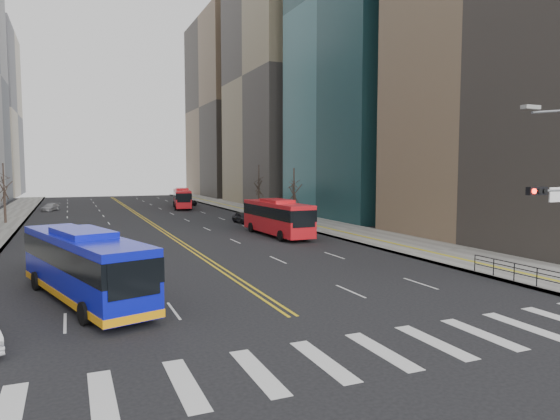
% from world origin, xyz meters
% --- Properties ---
extents(ground, '(220.00, 220.00, 0.00)m').
position_xyz_m(ground, '(0.00, 0.00, 0.00)').
color(ground, black).
extents(sidewalk_right, '(7.00, 130.00, 0.15)m').
position_xyz_m(sidewalk_right, '(17.50, 45.00, 0.07)').
color(sidewalk_right, gray).
rests_on(sidewalk_right, ground).
extents(crosswalk, '(26.70, 4.00, 0.01)m').
position_xyz_m(crosswalk, '(0.00, 0.00, 0.01)').
color(crosswalk, silver).
rests_on(crosswalk, ground).
extents(centerline, '(0.55, 100.00, 0.01)m').
position_xyz_m(centerline, '(0.00, 55.00, 0.01)').
color(centerline, gold).
rests_on(centerline, ground).
extents(office_towers, '(83.00, 134.00, 58.00)m').
position_xyz_m(office_towers, '(0.12, 68.51, 23.92)').
color(office_towers, gray).
rests_on(office_towers, ground).
extents(pedestrian_railing, '(0.06, 6.06, 1.02)m').
position_xyz_m(pedestrian_railing, '(14.30, 6.00, 0.82)').
color(pedestrian_railing, black).
rests_on(pedestrian_railing, sidewalk_right).
extents(street_trees, '(35.20, 47.20, 7.60)m').
position_xyz_m(street_trees, '(-7.18, 34.55, 4.87)').
color(street_trees, black).
rests_on(street_trees, ground).
extents(blue_bus, '(5.96, 12.51, 3.57)m').
position_xyz_m(blue_bus, '(-8.42, 11.46, 1.87)').
color(blue_bus, '#0C13BB').
rests_on(blue_bus, ground).
extents(red_bus_near, '(3.14, 11.36, 3.57)m').
position_xyz_m(red_bus_near, '(9.58, 29.89, 1.99)').
color(red_bus_near, red).
rests_on(red_bus_near, ground).
extents(red_bus_far, '(4.06, 10.77, 3.35)m').
position_xyz_m(red_bus_far, '(8.11, 66.87, 1.87)').
color(red_bus_far, red).
rests_on(red_bus_far, ground).
extents(car_dark_mid, '(1.93, 4.00, 1.32)m').
position_xyz_m(car_dark_mid, '(10.22, 42.04, 0.66)').
color(car_dark_mid, black).
rests_on(car_dark_mid, ground).
extents(car_silver, '(3.07, 4.33, 1.16)m').
position_xyz_m(car_silver, '(-11.71, 70.05, 0.58)').
color(car_silver, gray).
rests_on(car_silver, ground).
extents(car_dark_far, '(3.68, 5.41, 1.37)m').
position_xyz_m(car_dark_far, '(10.18, 73.39, 0.69)').
color(car_dark_far, black).
rests_on(car_dark_far, ground).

